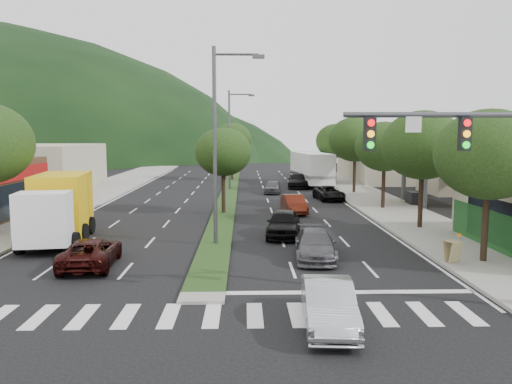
{
  "coord_description": "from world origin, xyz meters",
  "views": [
    {
      "loc": [
        1.47,
        -17.21,
        5.7
      ],
      "look_at": [
        2.18,
        12.22,
        2.26
      ],
      "focal_mm": 35.0,
      "sensor_mm": 36.0,
      "label": 1
    }
  ],
  "objects_px": {
    "car_queue_e": "(273,187)",
    "box_truck": "(59,210)",
    "traffic_signal": "(481,167)",
    "car_queue_a": "(284,223)",
    "tree_r_c": "(385,147)",
    "tree_r_e": "(336,141)",
    "tree_r_d": "(355,139)",
    "streetlight_near": "(219,136)",
    "car_queue_c": "(294,204)",
    "tree_med_near": "(223,152)",
    "car_queue_b": "(315,245)",
    "tree_r_a": "(489,155)",
    "tree_r_b": "(423,145)",
    "sedan_silver": "(329,304)",
    "car_queue_d": "(329,193)",
    "a_frame_sign": "(452,249)",
    "car_queue_f": "(298,181)",
    "suv_maroon": "(91,252)",
    "motorhome": "(311,168)",
    "tree_med_far": "(232,140)",
    "streetlight_mid": "(231,135)"
  },
  "relations": [
    {
      "from": "tree_r_d",
      "to": "suv_maroon",
      "type": "relative_size",
      "value": 1.6
    },
    {
      "from": "car_queue_d",
      "to": "streetlight_near",
      "type": "bearing_deg",
      "value": -122.48
    },
    {
      "from": "tree_r_c",
      "to": "car_queue_d",
      "type": "relative_size",
      "value": 1.48
    },
    {
      "from": "tree_r_c",
      "to": "car_queue_f",
      "type": "xyz_separation_m",
      "value": [
        -4.77,
        15.48,
        -4.0
      ]
    },
    {
      "from": "sedan_silver",
      "to": "car_queue_d",
      "type": "height_order",
      "value": "sedan_silver"
    },
    {
      "from": "tree_r_c",
      "to": "tree_r_e",
      "type": "height_order",
      "value": "tree_r_e"
    },
    {
      "from": "suv_maroon",
      "to": "car_queue_d",
      "type": "bearing_deg",
      "value": -126.83
    },
    {
      "from": "sedan_silver",
      "to": "car_queue_a",
      "type": "bearing_deg",
      "value": 95.0
    },
    {
      "from": "tree_r_e",
      "to": "car_queue_f",
      "type": "bearing_deg",
      "value": -136.56
    },
    {
      "from": "tree_r_e",
      "to": "tree_r_d",
      "type": "bearing_deg",
      "value": -90.0
    },
    {
      "from": "box_truck",
      "to": "a_frame_sign",
      "type": "bearing_deg",
      "value": 156.14
    },
    {
      "from": "tree_r_c",
      "to": "car_queue_b",
      "type": "relative_size",
      "value": 1.46
    },
    {
      "from": "traffic_signal",
      "to": "tree_r_e",
      "type": "relative_size",
      "value": 1.04
    },
    {
      "from": "streetlight_near",
      "to": "motorhome",
      "type": "height_order",
      "value": "streetlight_near"
    },
    {
      "from": "car_queue_b",
      "to": "tree_r_a",
      "type": "bearing_deg",
      "value": -3.97
    },
    {
      "from": "tree_r_d",
      "to": "car_queue_a",
      "type": "bearing_deg",
      "value": -112.76
    },
    {
      "from": "streetlight_near",
      "to": "sedan_silver",
      "type": "relative_size",
      "value": 2.42
    },
    {
      "from": "tree_med_near",
      "to": "box_truck",
      "type": "xyz_separation_m",
      "value": [
        -8.36,
        -8.81,
        -2.75
      ]
    },
    {
      "from": "tree_med_near",
      "to": "motorhome",
      "type": "xyz_separation_m",
      "value": [
        8.86,
        19.35,
        -2.49
      ]
    },
    {
      "from": "streetlight_near",
      "to": "car_queue_b",
      "type": "bearing_deg",
      "value": -32.22
    },
    {
      "from": "tree_med_far",
      "to": "streetlight_near",
      "type": "bearing_deg",
      "value": -89.67
    },
    {
      "from": "tree_r_c",
      "to": "tree_med_near",
      "type": "xyz_separation_m",
      "value": [
        -12.0,
        -2.0,
        -0.32
      ]
    },
    {
      "from": "car_queue_b",
      "to": "a_frame_sign",
      "type": "xyz_separation_m",
      "value": [
        5.77,
        -1.39,
        0.08
      ]
    },
    {
      "from": "tree_med_far",
      "to": "traffic_signal",
      "type": "bearing_deg",
      "value": -78.78
    },
    {
      "from": "sedan_silver",
      "to": "a_frame_sign",
      "type": "bearing_deg",
      "value": 49.66
    },
    {
      "from": "tree_r_a",
      "to": "car_queue_e",
      "type": "bearing_deg",
      "value": 106.38
    },
    {
      "from": "tree_r_a",
      "to": "car_queue_a",
      "type": "xyz_separation_m",
      "value": [
        -8.33,
        6.15,
        -4.07
      ]
    },
    {
      "from": "streetlight_near",
      "to": "tree_r_b",
      "type": "bearing_deg",
      "value": 18.73
    },
    {
      "from": "traffic_signal",
      "to": "car_queue_a",
      "type": "xyz_separation_m",
      "value": [
        -5.36,
        11.69,
        -3.89
      ]
    },
    {
      "from": "car_queue_b",
      "to": "tree_med_near",
      "type": "bearing_deg",
      "value": 115.21
    },
    {
      "from": "streetlight_near",
      "to": "car_queue_c",
      "type": "xyz_separation_m",
      "value": [
        4.85,
        10.32,
        -4.92
      ]
    },
    {
      "from": "tree_med_near",
      "to": "tree_med_far",
      "type": "relative_size",
      "value": 0.87
    },
    {
      "from": "a_frame_sign",
      "to": "tree_r_a",
      "type": "bearing_deg",
      "value": -11.63
    },
    {
      "from": "streetlight_mid",
      "to": "car_queue_f",
      "type": "xyz_separation_m",
      "value": [
        7.02,
        2.48,
        -4.83
      ]
    },
    {
      "from": "tree_r_e",
      "to": "car_queue_d",
      "type": "bearing_deg",
      "value": -102.32
    },
    {
      "from": "tree_r_d",
      "to": "tree_med_near",
      "type": "relative_size",
      "value": 1.19
    },
    {
      "from": "tree_r_b",
      "to": "streetlight_near",
      "type": "distance_m",
      "value": 12.47
    },
    {
      "from": "tree_r_c",
      "to": "car_queue_a",
      "type": "xyz_separation_m",
      "value": [
        -8.33,
        -9.85,
        -4.0
      ]
    },
    {
      "from": "tree_r_c",
      "to": "a_frame_sign",
      "type": "height_order",
      "value": "tree_r_c"
    },
    {
      "from": "tree_r_b",
      "to": "tree_r_e",
      "type": "distance_m",
      "value": 28.0
    },
    {
      "from": "tree_med_near",
      "to": "car_queue_a",
      "type": "distance_m",
      "value": 9.42
    },
    {
      "from": "tree_r_a",
      "to": "tree_med_near",
      "type": "bearing_deg",
      "value": 130.6
    },
    {
      "from": "box_truck",
      "to": "motorhome",
      "type": "height_order",
      "value": "motorhome"
    },
    {
      "from": "streetlight_near",
      "to": "car_queue_f",
      "type": "height_order",
      "value": "streetlight_near"
    },
    {
      "from": "tree_r_b",
      "to": "tree_med_near",
      "type": "height_order",
      "value": "tree_r_b"
    },
    {
      "from": "tree_med_near",
      "to": "box_truck",
      "type": "distance_m",
      "value": 12.46
    },
    {
      "from": "traffic_signal",
      "to": "suv_maroon",
      "type": "relative_size",
      "value": 1.57
    },
    {
      "from": "car_queue_e",
      "to": "box_truck",
      "type": "relative_size",
      "value": 0.49
    },
    {
      "from": "tree_r_c",
      "to": "tree_r_b",
      "type": "bearing_deg",
      "value": -90.0
    },
    {
      "from": "tree_r_b",
      "to": "car_queue_e",
      "type": "bearing_deg",
      "value": 112.84
    }
  ]
}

